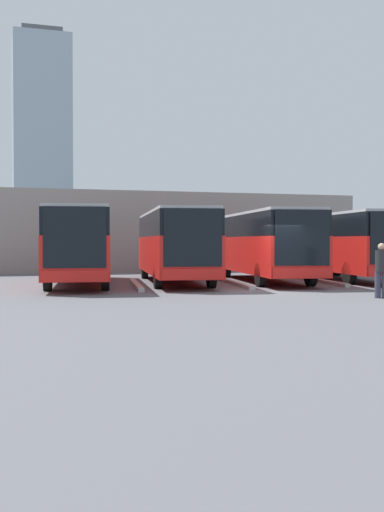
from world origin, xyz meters
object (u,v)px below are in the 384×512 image
at_px(bus_1, 264,243).
at_px(pedestrian, 381,269).
at_px(bus_0, 343,243).
at_px(bus_2, 174,243).
at_px(bus_3, 79,243).

height_order(bus_1, pedestrian, bus_1).
bearing_deg(pedestrian, bus_1, -56.52).
bearing_deg(bus_0, bus_1, 11.49).
bearing_deg(bus_0, bus_2, 8.11).
distance_m(bus_0, bus_1, 4.28).
relative_size(bus_2, bus_3, 1.00).
bearing_deg(bus_3, bus_0, -171.87).
bearing_deg(bus_1, bus_3, 6.46).
relative_size(bus_2, pedestrian, 6.31).
xyz_separation_m(bus_0, pedestrian, (4.15, 9.44, -0.82)).
bearing_deg(bus_2, bus_3, 8.18).
xyz_separation_m(bus_2, bus_3, (4.27, -0.05, 0.00)).
height_order(bus_0, bus_2, same).
relative_size(bus_0, pedestrian, 6.31).
xyz_separation_m(bus_3, pedestrian, (-8.67, 9.61, -0.82)).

